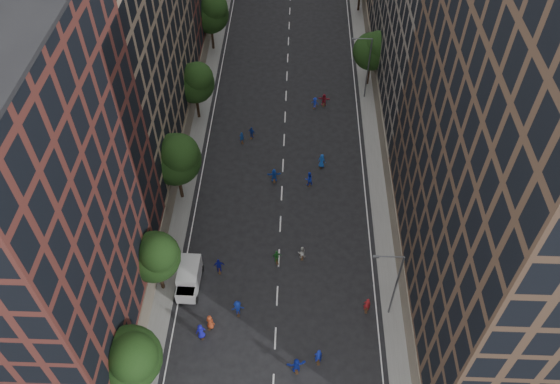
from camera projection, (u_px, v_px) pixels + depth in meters
The scene contains 32 objects.
ground at pixel (285, 119), 70.83m from camera, with size 240.00×240.00×0.00m, color black.
sidewalk_left at pixel (201, 82), 76.12m from camera, with size 4.00×105.00×0.15m, color slate.
sidewalk_right at pixel (373, 86), 75.56m from camera, with size 4.00×105.00×0.15m, color slate.
bldg_left_a at pixel (21, 210), 40.64m from camera, with size 14.00×22.00×30.00m, color #52251F.
bldg_left_b at pixel (98, 18), 55.37m from camera, with size 14.00×26.00×34.00m, color #8A735A.
bldg_right_a at pixel (534, 156), 40.24m from camera, with size 14.00×30.00×36.00m, color #4D3829.
tree_left_0 at pixel (131, 358), 42.30m from camera, with size 5.20×5.20×8.83m.
tree_left_1 at pixel (156, 256), 49.35m from camera, with size 4.80×4.80×8.21m.
tree_left_2 at pixel (176, 158), 56.84m from camera, with size 5.60×5.60×9.45m.
tree_left_3 at pixel (195, 81), 66.71m from camera, with size 5.00×5.00×8.58m.
tree_left_4 at pixel (211, 12), 77.29m from camera, with size 5.40×5.40×9.08m.
tree_right_a at pixel (373, 50), 71.72m from camera, with size 5.00×5.00×8.39m.
streetlamp_near at pixel (394, 283), 47.88m from camera, with size 2.64×0.22×9.06m.
streetlamp_far at pixel (367, 65), 70.15m from camera, with size 2.64×0.22×9.06m.
cargo_van at pixel (189, 278), 52.85m from camera, with size 2.19×4.50×2.37m.
skater_0 at pixel (201, 331), 49.35m from camera, with size 0.90×0.59×1.85m, color #13139B.
skater_1 at pixel (318, 356), 47.70m from camera, with size 0.71×0.46×1.93m, color #1325A1.
skater_3 at pixel (238, 308), 50.98m from camera, with size 1.18×0.68×1.83m, color navy.
skater_4 at pixel (219, 266), 54.18m from camera, with size 1.09×0.46×1.87m, color #121693.
skater_5 at pixel (296, 365), 47.16m from camera, with size 1.72×0.55×1.85m, color navy.
skater_6 at pixel (210, 322), 50.02m from camera, with size 0.87×0.57×1.78m, color #A73C1B.
skater_7 at pixel (367, 305), 51.22m from camera, with size 0.67×0.44×1.82m, color maroon.
skater_8 at pixel (302, 253), 55.45m from camera, with size 0.77×0.60×1.59m, color silver.
skater_9 at pixel (198, 267), 54.29m from camera, with size 1.03×0.59×1.59m, color #3C3B40.
skater_10 at pixel (277, 257), 55.05m from camera, with size 0.99×0.41×1.69m, color #1F6824.
skater_11 at pixel (274, 176), 62.72m from camera, with size 1.62×0.52×1.75m, color #1643BA.
skater_12 at pixel (322, 161), 64.27m from camera, with size 0.90×0.59×1.85m, color #1549B0.
skater_13 at pixel (242, 138), 67.32m from camera, with size 0.55×0.36×1.52m, color navy.
skater_14 at pixel (309, 179), 62.28m from camera, with size 0.91×0.71×1.86m, color #162DBA.
skater_15 at pixel (315, 103), 71.95m from camera, with size 0.97×0.56×1.51m, color #172DBB.
skater_16 at pixel (252, 133), 67.88m from camera, with size 0.92×0.38×1.58m, color navy.
skater_17 at pixel (324, 100), 72.18m from camera, with size 1.59×0.51×1.72m, color #A51B2F.
Camera 1 is at (1.26, -14.80, 45.85)m, focal length 35.00 mm.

